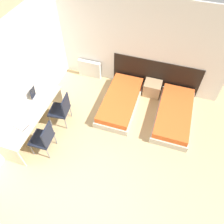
# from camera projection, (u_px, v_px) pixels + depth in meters

# --- Properties ---
(ground_plane) EXTENTS (20.00, 20.00, 0.00)m
(ground_plane) POSITION_uv_depth(u_px,v_px,m) (80.00, 204.00, 4.58)
(ground_plane) COLOR tan
(wall_back) EXTENTS (5.24, 0.05, 2.70)m
(wall_back) POSITION_uv_depth(u_px,v_px,m) (132.00, 45.00, 5.91)
(wall_back) COLOR white
(wall_back) RESTS_ON ground_plane
(wall_left) EXTENTS (0.05, 4.90, 2.70)m
(wall_left) POSITION_uv_depth(u_px,v_px,m) (23.00, 75.00, 5.14)
(wall_left) COLOR white
(wall_left) RESTS_ON ground_plane
(headboard_panel) EXTENTS (2.54, 0.03, 1.00)m
(headboard_panel) POSITION_uv_depth(u_px,v_px,m) (155.00, 76.00, 6.39)
(headboard_panel) COLOR black
(headboard_panel) RESTS_ON ground_plane
(bed_near_window) EXTENTS (0.94, 1.96, 0.36)m
(bed_near_window) POSITION_uv_depth(u_px,v_px,m) (121.00, 102.00, 6.18)
(bed_near_window) COLOR beige
(bed_near_window) RESTS_ON ground_plane
(bed_near_door) EXTENTS (0.94, 1.96, 0.36)m
(bed_near_door) POSITION_uv_depth(u_px,v_px,m) (174.00, 114.00, 5.89)
(bed_near_door) COLOR beige
(bed_near_door) RESTS_ON ground_plane
(nightstand) EXTENTS (0.49, 0.43, 0.42)m
(nightstand) POSITION_uv_depth(u_px,v_px,m) (152.00, 88.00, 6.47)
(nightstand) COLOR tan
(nightstand) RESTS_ON ground_plane
(radiator) EXTENTS (0.72, 0.12, 0.58)m
(radiator) POSITION_uv_depth(u_px,v_px,m) (90.00, 69.00, 6.91)
(radiator) COLOR silver
(radiator) RESTS_ON ground_plane
(desk) EXTENTS (0.62, 2.05, 0.73)m
(desk) POSITION_uv_depth(u_px,v_px,m) (32.00, 116.00, 5.34)
(desk) COLOR beige
(desk) RESTS_ON ground_plane
(chair_near_laptop) EXTENTS (0.53, 0.53, 0.96)m
(chair_near_laptop) POSITION_uv_depth(u_px,v_px,m) (61.00, 109.00, 5.55)
(chair_near_laptop) COLOR black
(chair_near_laptop) RESTS_ON ground_plane
(chair_near_notebook) EXTENTS (0.50, 0.50, 0.96)m
(chair_near_notebook) POSITION_uv_depth(u_px,v_px,m) (44.00, 138.00, 5.00)
(chair_near_notebook) COLOR black
(chair_near_notebook) RESTS_ON ground_plane
(laptop) EXTENTS (0.34, 0.25, 0.33)m
(laptop) POSITION_uv_depth(u_px,v_px,m) (37.00, 96.00, 5.46)
(laptop) COLOR silver
(laptop) RESTS_ON desk
(open_notebook) EXTENTS (0.36, 0.27, 0.02)m
(open_notebook) POSITION_uv_depth(u_px,v_px,m) (20.00, 125.00, 4.96)
(open_notebook) COLOR black
(open_notebook) RESTS_ON desk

